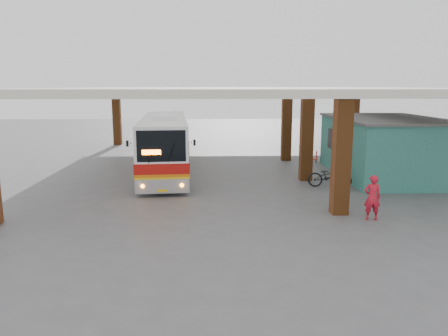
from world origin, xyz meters
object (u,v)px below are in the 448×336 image
motorcycle (330,176)px  red_chair (315,157)px  coach_bus (164,144)px  pedestrian (372,198)px

motorcycle → red_chair: 6.80m
coach_bus → red_chair: bearing=13.2°
motorcycle → pedestrian: 5.10m
pedestrian → red_chair: pedestrian is taller
motorcycle → pedestrian: (0.15, -5.09, 0.29)m
coach_bus → red_chair: 9.63m
coach_bus → pedestrian: (8.34, -8.89, -0.80)m
coach_bus → motorcycle: bearing=-29.7°
motorcycle → pedestrian: pedestrian is taller
motorcycle → pedestrian: size_ratio=1.24×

